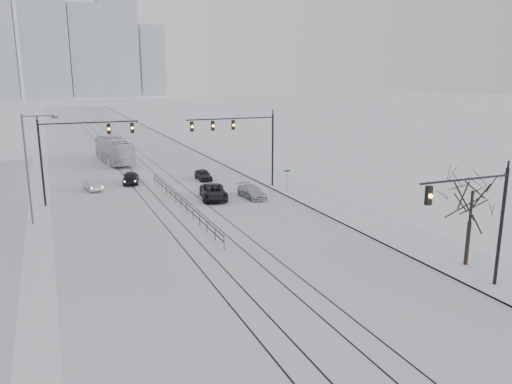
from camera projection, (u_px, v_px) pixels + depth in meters
name	position (u px, v px, depth m)	size (l,w,h in m)	color
road	(130.00, 159.00, 72.74)	(22.00, 260.00, 0.02)	silver
sidewalk_east	(217.00, 153.00, 77.81)	(5.00, 260.00, 0.16)	silver
curb	(202.00, 154.00, 76.89)	(0.10, 260.00, 0.12)	gray
tram_rails	(158.00, 186.00, 54.79)	(5.30, 180.00, 0.01)	black
skyline	(71.00, 38.00, 259.37)	(96.00, 48.00, 72.00)	#AAB2BB
traffic_mast_near	(481.00, 214.00, 27.29)	(6.10, 0.37, 7.00)	black
traffic_mast_ne	(244.00, 136.00, 52.05)	(9.60, 0.37, 8.00)	black
traffic_mast_nw	(74.00, 145.00, 46.71)	(9.10, 0.37, 8.00)	black
street_light_west	(31.00, 161.00, 40.03)	(2.73, 0.25, 9.00)	#595B60
bare_tree	(472.00, 199.00, 30.91)	(4.40, 4.40, 6.10)	black
median_fence	(181.00, 203.00, 45.69)	(0.06, 24.00, 1.00)	black
street_sign	(287.00, 177.00, 51.69)	(0.70, 0.06, 2.40)	#595B60
sedan_sb_inner	(131.00, 177.00, 56.15)	(1.71, 4.24, 1.44)	black
sedan_sb_outer	(93.00, 185.00, 52.91)	(1.29, 3.71, 1.22)	#B6B8BF
sedan_nb_front	(213.00, 192.00, 49.03)	(2.39, 5.19, 1.44)	black
sedan_nb_right	(252.00, 192.00, 49.60)	(1.72, 4.22, 1.23)	#B5B7BD
sedan_nb_far	(203.00, 175.00, 58.08)	(1.46, 3.64, 1.24)	black
box_truck	(114.00, 151.00, 69.29)	(2.81, 12.02, 3.35)	silver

